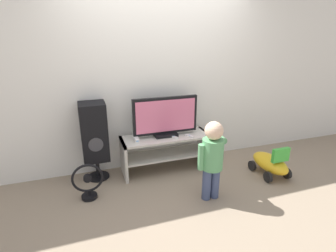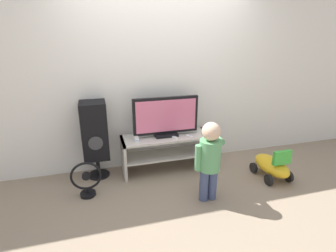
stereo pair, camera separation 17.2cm
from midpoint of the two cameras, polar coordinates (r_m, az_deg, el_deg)
ground_plane at (r=3.64m, az=1.94°, el=-10.88°), size 16.00×16.00×0.00m
wall_back at (r=3.67m, az=-0.29°, el=11.03°), size 10.00×0.06×2.60m
tv_stand at (r=3.67m, az=0.98°, el=-4.69°), size 1.23×0.43×0.51m
television at (r=3.53m, az=0.93°, el=1.92°), size 0.90×0.20×0.54m
game_console at (r=3.48m, az=-5.57°, el=-2.67°), size 0.05×0.17×0.05m
remote_primary at (r=3.58m, az=6.16°, el=-2.27°), size 0.09×0.13×0.03m
remote_secondary at (r=3.54m, az=2.66°, el=-2.42°), size 0.09×0.13×0.03m
child at (r=2.97m, az=10.70°, el=-6.30°), size 0.36×0.52×0.95m
speaker_tower at (r=3.49m, az=-14.31°, el=-1.20°), size 0.32×0.34×1.04m
floor_fan at (r=3.26m, az=-15.85°, el=-11.40°), size 0.36×0.18×0.44m
ride_on_toy at (r=3.83m, az=22.92°, el=-7.93°), size 0.35×0.61×0.46m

